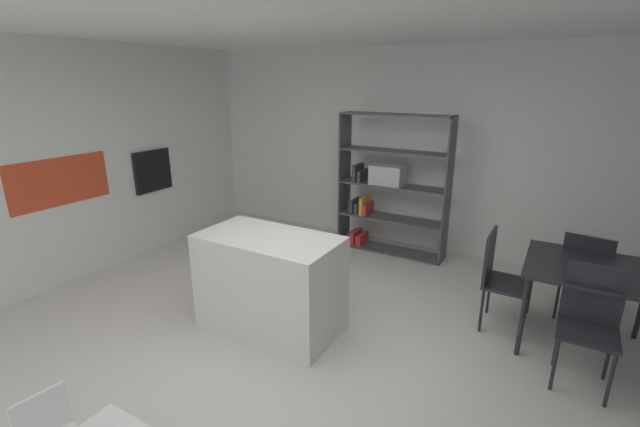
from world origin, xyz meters
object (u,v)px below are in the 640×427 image
(open_bookshelf, at_px, (386,187))
(dining_chair_near, at_px, (590,316))
(built_in_oven, at_px, (153,171))
(dining_chair_far, at_px, (585,270))
(dining_table, at_px, (591,276))
(dining_chair_island_side, at_px, (498,272))
(kitchen_island, at_px, (270,283))

(open_bookshelf, distance_m, dining_chair_near, 3.01)
(built_in_oven, relative_size, open_bookshelf, 0.31)
(dining_chair_far, distance_m, dining_chair_near, 0.99)
(open_bookshelf, relative_size, dining_table, 1.81)
(dining_chair_near, bearing_deg, open_bookshelf, 144.41)
(dining_chair_far, bearing_deg, open_bookshelf, -10.14)
(dining_table, relative_size, dining_chair_island_side, 1.10)
(dining_table, bearing_deg, open_bookshelf, 151.91)
(dining_chair_far, relative_size, dining_chair_near, 0.97)
(kitchen_island, bearing_deg, dining_chair_island_side, 31.11)
(kitchen_island, height_order, dining_chair_island_side, dining_chair_island_side)
(dining_chair_island_side, bearing_deg, dining_table, -89.79)
(dining_table, distance_m, dining_chair_far, 0.51)
(built_in_oven, relative_size, dining_chair_island_side, 0.61)
(open_bookshelf, bearing_deg, dining_chair_island_side, -37.63)
(dining_table, relative_size, dining_chair_near, 1.09)
(open_bookshelf, relative_size, dining_chair_far, 2.04)
(kitchen_island, height_order, dining_table, kitchen_island)
(built_in_oven, distance_m, dining_table, 5.25)
(open_bookshelf, xyz_separation_m, dining_table, (2.40, -1.28, -0.21))
(kitchen_island, xyz_separation_m, open_bookshelf, (0.20, 2.40, 0.44))
(kitchen_island, distance_m, dining_chair_near, 2.68)
(dining_chair_island_side, bearing_deg, built_in_oven, 93.00)
(built_in_oven, bearing_deg, open_bookshelf, 27.90)
(built_in_oven, height_order, kitchen_island, built_in_oven)
(open_bookshelf, distance_m, dining_chair_island_side, 2.13)
(built_in_oven, bearing_deg, dining_chair_island_side, 2.75)
(kitchen_island, bearing_deg, open_bookshelf, 85.36)
(kitchen_island, bearing_deg, built_in_oven, 161.03)
(dining_chair_island_side, xyz_separation_m, dining_chair_far, (0.73, 0.49, -0.01))
(built_in_oven, relative_size, kitchen_island, 0.44)
(kitchen_island, distance_m, dining_chair_island_side, 2.17)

